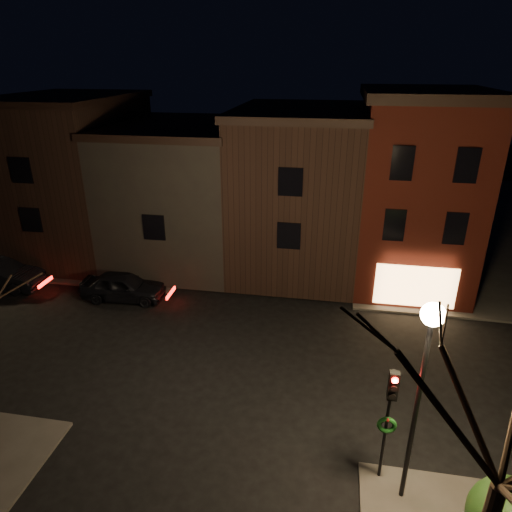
# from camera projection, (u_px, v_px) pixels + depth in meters

# --- Properties ---
(ground) EXTENTS (120.00, 120.00, 0.00)m
(ground) POSITION_uv_depth(u_px,v_px,m) (239.00, 357.00, 19.99)
(ground) COLOR black
(ground) RESTS_ON ground
(sidewalk_far_left) EXTENTS (30.00, 30.00, 0.12)m
(sidewalk_far_left) POSITION_uv_depth(u_px,v_px,m) (69.00, 202.00, 41.22)
(sidewalk_far_left) COLOR #2D2B28
(sidewalk_far_left) RESTS_ON ground
(corner_building) EXTENTS (6.50, 8.50, 10.50)m
(corner_building) POSITION_uv_depth(u_px,v_px,m) (415.00, 189.00, 25.12)
(corner_building) COLOR #47130C
(corner_building) RESTS_ON ground
(row_building_a) EXTENTS (7.30, 10.30, 9.40)m
(row_building_a) POSITION_uv_depth(u_px,v_px,m) (299.00, 189.00, 27.31)
(row_building_a) COLOR black
(row_building_a) RESTS_ON ground
(row_building_b) EXTENTS (7.80, 10.30, 8.40)m
(row_building_b) POSITION_uv_depth(u_px,v_px,m) (183.00, 191.00, 28.67)
(row_building_b) COLOR black
(row_building_b) RESTS_ON ground
(row_building_c) EXTENTS (7.30, 10.30, 9.90)m
(row_building_c) POSITION_uv_depth(u_px,v_px,m) (75.00, 175.00, 29.52)
(row_building_c) COLOR black
(row_building_c) RESTS_ON ground
(street_lamp_near) EXTENTS (0.60, 0.60, 6.48)m
(street_lamp_near) POSITION_uv_depth(u_px,v_px,m) (426.00, 353.00, 11.52)
(street_lamp_near) COLOR black
(street_lamp_near) RESTS_ON sidewalk_near_right
(traffic_signal) EXTENTS (0.58, 0.38, 4.05)m
(traffic_signal) POSITION_uv_depth(u_px,v_px,m) (389.00, 410.00, 13.00)
(traffic_signal) COLOR black
(traffic_signal) RESTS_ON sidewalk_near_right
(parked_car_a) EXTENTS (4.57, 2.06, 1.52)m
(parked_car_a) POSITION_uv_depth(u_px,v_px,m) (123.00, 286.00, 24.51)
(parked_car_a) COLOR black
(parked_car_a) RESTS_ON ground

